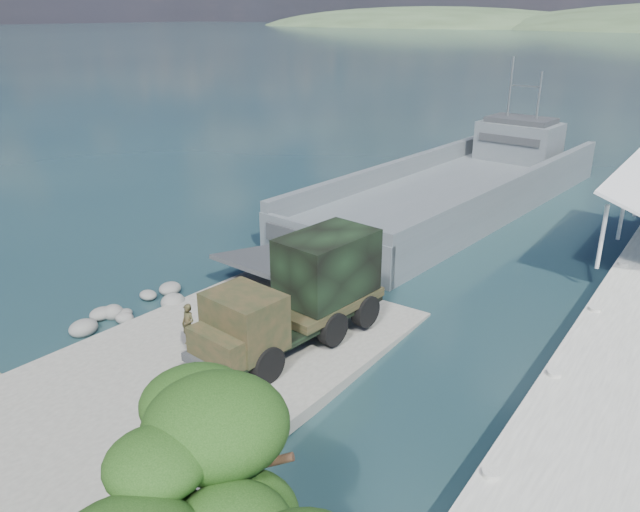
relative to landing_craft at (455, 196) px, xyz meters
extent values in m
plane|color=#19323C|center=(0.87, -24.27, -0.85)|extent=(1400.00, 1400.00, 0.00)
cube|color=slate|center=(0.87, -25.27, -0.60)|extent=(10.00, 18.00, 0.50)
cube|color=#4C565A|center=(0.02, 0.22, -0.40)|extent=(11.54, 30.33, 2.47)
cube|color=#4C565A|center=(-4.11, 0.59, 1.42)|extent=(3.27, 29.58, 1.28)
cube|color=#4C565A|center=(4.15, -0.16, 1.42)|extent=(3.27, 29.58, 1.28)
cube|color=#4C565A|center=(-1.31, -14.45, 0.14)|extent=(8.89, 1.20, 2.57)
cube|color=#4C565A|center=(0.91, 10.06, 2.31)|extent=(6.26, 4.47, 2.97)
cube|color=#303336|center=(0.91, 10.06, 3.99)|extent=(5.21, 3.60, 0.40)
cylinder|color=gray|center=(-0.27, 10.17, 6.27)|extent=(0.16, 0.16, 4.94)
cylinder|color=gray|center=(2.09, 9.95, 5.77)|extent=(0.16, 0.16, 3.95)
cylinder|color=black|center=(1.31, -24.91, 0.33)|extent=(0.64, 1.41, 1.36)
cylinder|color=black|center=(3.71, -25.21, 0.33)|extent=(0.64, 1.41, 1.36)
cylinder|color=black|center=(1.75, -21.38, 0.33)|extent=(0.64, 1.41, 1.36)
cylinder|color=black|center=(4.15, -21.68, 0.33)|extent=(0.64, 1.41, 1.36)
cylinder|color=black|center=(2.01, -19.30, 0.33)|extent=(0.64, 1.41, 1.36)
cylinder|color=black|center=(4.41, -19.60, 0.33)|extent=(0.64, 1.41, 1.36)
cube|color=black|center=(2.87, -22.15, 0.49)|extent=(3.27, 8.19, 0.26)
cube|color=black|center=(2.52, -24.96, 1.59)|extent=(2.86, 2.40, 2.10)
cube|color=black|center=(2.37, -26.21, 1.07)|extent=(2.51, 1.23, 1.05)
cube|color=black|center=(3.05, -20.69, 0.86)|extent=(3.20, 5.11, 0.37)
cube|color=black|center=(3.08, -20.49, 2.38)|extent=(2.99, 4.26, 2.62)
cube|color=#303336|center=(2.30, -26.73, 0.44)|extent=(2.63, 0.58, 0.31)
imported|color=black|center=(0.05, -25.40, 0.49)|extent=(0.63, 0.43, 1.68)
ellipsoid|color=black|center=(7.30, -31.88, 3.97)|extent=(2.41, 2.41, 1.38)
camera|label=1|loc=(16.10, -39.82, 11.90)|focal=35.00mm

